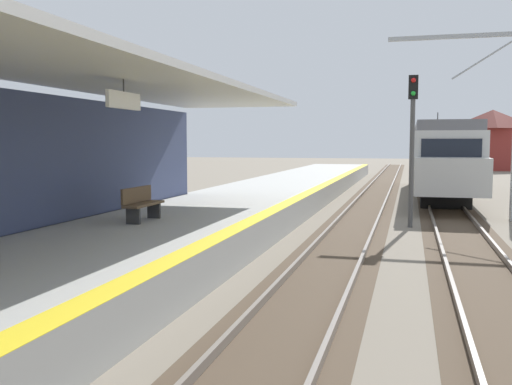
% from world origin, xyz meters
% --- Properties ---
extents(station_platform, '(5.00, 80.00, 0.91)m').
position_xyz_m(station_platform, '(-2.50, 16.00, 0.45)').
color(station_platform, '#A8A8A3').
rests_on(station_platform, ground).
extents(track_pair_nearest_platform, '(2.34, 120.00, 0.16)m').
position_xyz_m(track_pair_nearest_platform, '(1.90, 20.00, 0.05)').
color(track_pair_nearest_platform, '#4C3D2D').
rests_on(track_pair_nearest_platform, ground).
extents(track_pair_middle, '(2.34, 120.00, 0.16)m').
position_xyz_m(track_pair_middle, '(5.30, 20.00, 0.05)').
color(track_pair_middle, '#4C3D2D').
rests_on(track_pair_middle, ground).
extents(approaching_train, '(2.93, 19.60, 4.76)m').
position_xyz_m(approaching_train, '(5.30, 34.84, 2.18)').
color(approaching_train, silver).
rests_on(approaching_train, ground).
extents(rail_signal_post, '(0.32, 0.34, 5.20)m').
position_xyz_m(rail_signal_post, '(3.76, 22.28, 3.19)').
color(rail_signal_post, '#4C4C4C').
rests_on(rail_signal_post, ground).
extents(catenary_pylon_far_side, '(5.00, 0.40, 7.50)m').
position_xyz_m(catenary_pylon_far_side, '(7.29, 25.03, 3.60)').
color(catenary_pylon_far_side, '#9EA3A8').
rests_on(catenary_pylon_far_side, ground).
extents(platform_bench, '(0.45, 1.60, 0.88)m').
position_xyz_m(platform_bench, '(-2.99, 15.38, 1.37)').
color(platform_bench, brown).
rests_on(platform_bench, station_platform).
extents(distant_trackside_house, '(6.60, 5.28, 6.40)m').
position_xyz_m(distant_trackside_house, '(12.13, 67.41, 3.34)').
color(distant_trackside_house, maroon).
rests_on(distant_trackside_house, ground).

